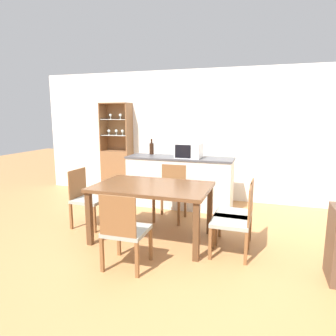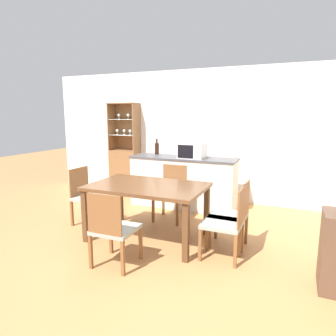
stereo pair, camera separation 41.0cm
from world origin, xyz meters
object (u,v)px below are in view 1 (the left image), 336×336
dining_chair_head_near (125,230)px  display_cabinet (117,165)px  dining_chair_head_far (171,193)px  wine_bottle (152,148)px  dining_table (152,192)px  microwave (189,150)px  dining_chair_side_left_far (87,198)px  dining_chair_side_right_near (235,221)px  dining_chair_side_right_far (237,213)px

dining_chair_head_near → display_cabinet: bearing=117.8°
dining_chair_head_far → wine_bottle: bearing=-54.0°
dining_table → microwave: 1.58m
dining_chair_head_near → dining_chair_side_left_far: same height
display_cabinet → dining_chair_head_near: 3.31m
dining_table → dining_chair_side_right_near: dining_chair_side_right_near is taller
dining_table → dining_chair_head_far: size_ratio=1.77×
wine_bottle → dining_chair_head_far: bearing=-53.0°
dining_chair_head_far → dining_chair_side_right_far: same height
display_cabinet → dining_chair_side_left_far: size_ratio=2.20×
microwave → dining_table: bearing=-94.5°
dining_chair_side_right_far → dining_chair_side_right_near: bearing=-178.0°
wine_bottle → dining_chair_head_near: bearing=-75.2°
dining_table → dining_chair_side_right_near: 1.14m
wine_bottle → dining_chair_side_right_far: bearing=-41.5°
dining_chair_side_left_far → dining_chair_side_right_far: same height
dining_chair_side_right_near → dining_chair_head_near: bearing=122.1°
dining_chair_side_right_near → dining_chair_side_left_far: size_ratio=1.00×
display_cabinet → dining_table: (1.60, -2.06, 0.06)m
dining_chair_side_right_near → dining_chair_head_far: 1.48m
dining_chair_side_left_far → dining_chair_head_near: bearing=50.7°
dining_chair_head_near → dining_chair_head_far: 1.67m
dining_chair_head_near → dining_chair_side_right_near: size_ratio=1.00×
dining_chair_side_left_far → dining_table: bearing=84.5°
dining_chair_side_right_near → microwave: size_ratio=1.97×
dining_table → microwave: size_ratio=3.48×
display_cabinet → dining_chair_side_left_far: bearing=-75.7°
dining_chair_head_near → dining_chair_side_right_far: (1.11, 0.98, 0.00)m
dining_chair_head_far → microwave: size_ratio=1.97×
dining_chair_side_left_far → microwave: size_ratio=1.97×
display_cabinet → dining_chair_side_left_far: (0.49, -1.91, -0.17)m
display_cabinet → dining_chair_head_far: bearing=-37.5°
dining_table → dining_chair_side_right_far: (1.11, 0.15, -0.23)m
dining_chair_side_right_far → dining_table: bearing=99.5°
dining_chair_head_near → dining_chair_side_right_far: 1.48m
dining_chair_side_left_far → wine_bottle: 1.75m
display_cabinet → microwave: 1.86m
dining_chair_head_near → microwave: microwave is taller
dining_chair_head_near → dining_chair_side_left_far: bearing=137.4°
dining_chair_side_left_far → microwave: 1.94m
display_cabinet → microwave: display_cabinet is taller
dining_chair_head_near → wine_bottle: wine_bottle is taller
display_cabinet → dining_chair_side_right_near: (2.71, -2.21, -0.17)m
display_cabinet → microwave: bearing=-17.4°
display_cabinet → microwave: (1.72, -0.54, 0.45)m
display_cabinet → dining_table: display_cabinet is taller
dining_chair_side_left_far → wine_bottle: (0.43, 1.58, 0.60)m
dining_chair_head_far → dining_chair_head_near: bearing=89.0°
display_cabinet → dining_chair_side_right_far: display_cabinet is taller
dining_chair_head_far → wine_bottle: size_ratio=2.90×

